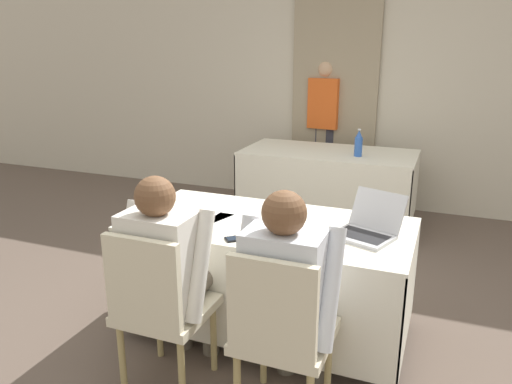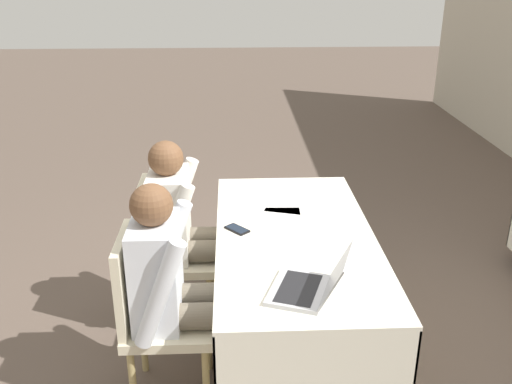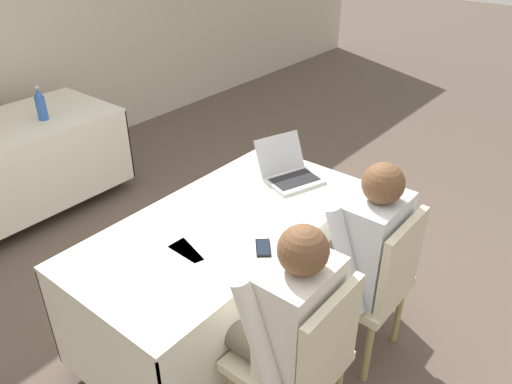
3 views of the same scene
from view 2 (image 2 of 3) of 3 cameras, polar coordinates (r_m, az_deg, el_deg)
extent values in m
plane|color=brown|center=(3.45, 3.62, -15.33)|extent=(24.00, 24.00, 0.00)
cube|color=silver|center=(3.06, 3.95, -4.44)|extent=(1.69, 0.84, 0.02)
cube|color=silver|center=(3.20, -3.74, -9.61)|extent=(1.69, 0.01, 0.61)
cube|color=silver|center=(3.28, 11.14, -9.11)|extent=(1.69, 0.01, 0.61)
cube|color=silver|center=(3.95, 2.51, -3.01)|extent=(0.01, 0.84, 0.61)
cylinder|color=#333333|center=(3.42, 3.64, -14.57)|extent=(0.06, 0.06, 0.11)
cube|color=#B7B7BC|center=(2.56, 4.26, -9.76)|extent=(0.37, 0.33, 0.02)
cube|color=black|center=(2.55, 4.26, -9.56)|extent=(0.31, 0.25, 0.00)
cube|color=#B7B7BC|center=(2.47, 8.10, -8.08)|extent=(0.33, 0.20, 0.21)
cube|color=black|center=(2.47, 8.10, -8.08)|extent=(0.29, 0.17, 0.18)
cube|color=black|center=(3.10, -1.90, -3.75)|extent=(0.15, 0.14, 0.01)
cube|color=#192333|center=(3.09, -1.91, -3.66)|extent=(0.13, 0.13, 0.00)
cube|color=white|center=(3.27, 1.89, -2.32)|extent=(0.22, 0.30, 0.00)
cube|color=white|center=(3.39, 3.62, -1.47)|extent=(0.29, 0.34, 0.00)
cube|color=white|center=(2.98, 2.95, -4.96)|extent=(0.29, 0.35, 0.00)
cylinder|color=tan|center=(3.44, -4.61, -11.30)|extent=(0.04, 0.04, 0.41)
cylinder|color=tan|center=(3.74, -4.45, -8.31)|extent=(0.04, 0.04, 0.41)
cylinder|color=tan|center=(3.47, -10.54, -11.30)|extent=(0.04, 0.04, 0.41)
cylinder|color=tan|center=(3.77, -9.87, -8.34)|extent=(0.04, 0.04, 0.41)
cube|color=beige|center=(3.48, -7.56, -6.56)|extent=(0.44, 0.44, 0.05)
cube|color=beige|center=(3.39, -11.14, -2.87)|extent=(0.40, 0.04, 0.45)
cylinder|color=tan|center=(2.92, -5.01, -18.39)|extent=(0.04, 0.04, 0.41)
cylinder|color=tan|center=(3.20, -4.78, -14.27)|extent=(0.04, 0.04, 0.41)
cylinder|color=tan|center=(2.96, -12.20, -18.27)|extent=(0.04, 0.04, 0.41)
cylinder|color=tan|center=(3.23, -11.22, -14.22)|extent=(0.04, 0.04, 0.41)
cube|color=beige|center=(2.93, -8.56, -12.71)|extent=(0.44, 0.44, 0.05)
cube|color=beige|center=(2.83, -12.93, -8.49)|extent=(0.40, 0.04, 0.45)
cylinder|color=#665B4C|center=(3.35, -5.53, -5.94)|extent=(0.13, 0.42, 0.13)
cylinder|color=#665B4C|center=(3.51, -5.40, -4.54)|extent=(0.13, 0.42, 0.13)
cylinder|color=#665B4C|center=(3.49, -2.35, -10.15)|extent=(0.10, 0.10, 0.46)
cylinder|color=#665B4C|center=(3.65, -2.37, -8.63)|extent=(0.10, 0.10, 0.46)
cube|color=silver|center=(3.36, -8.65, -2.30)|extent=(0.36, 0.22, 0.52)
cylinder|color=silver|center=(3.16, -8.30, -3.76)|extent=(0.08, 0.26, 0.54)
cylinder|color=silver|center=(3.54, -7.69, -0.77)|extent=(0.08, 0.26, 0.54)
sphere|color=brown|center=(3.23, -9.01, 3.35)|extent=(0.20, 0.20, 0.20)
cylinder|color=#665B4C|center=(2.80, -6.13, -12.26)|extent=(0.13, 0.42, 0.13)
cylinder|color=#665B4C|center=(2.95, -5.94, -10.27)|extent=(0.13, 0.42, 0.13)
cylinder|color=#665B4C|center=(2.97, -2.26, -16.92)|extent=(0.10, 0.10, 0.46)
cylinder|color=#665B4C|center=(3.11, -2.29, -14.82)|extent=(0.10, 0.10, 0.46)
cube|color=silver|center=(2.79, -9.93, -7.89)|extent=(0.36, 0.22, 0.52)
cylinder|color=silver|center=(2.60, -9.59, -10.08)|extent=(0.08, 0.26, 0.54)
cylinder|color=silver|center=(2.96, -8.70, -5.72)|extent=(0.08, 0.26, 0.54)
sphere|color=brown|center=(2.63, -10.43, -1.28)|extent=(0.20, 0.20, 0.20)
camera|label=1|loc=(2.91, -55.27, 6.27)|focal=35.00mm
camera|label=3|loc=(4.46, -19.32, 22.42)|focal=35.00mm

